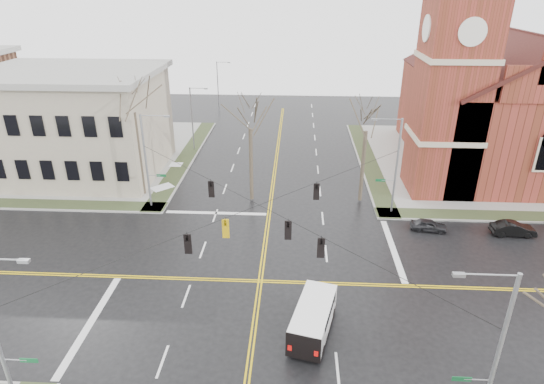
# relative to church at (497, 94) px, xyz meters

# --- Properties ---
(ground) EXTENTS (120.00, 120.00, 0.00)m
(ground) POSITION_rel_church_xyz_m (-24.76, -24.78, -8.43)
(ground) COLOR black
(ground) RESTS_ON ground
(sidewalks) EXTENTS (80.00, 80.00, 0.17)m
(sidewalks) POSITION_rel_church_xyz_m (-24.76, -24.78, -8.36)
(sidewalks) COLOR gray
(sidewalks) RESTS_ON ground
(road_markings) EXTENTS (100.00, 100.00, 0.01)m
(road_markings) POSITION_rel_church_xyz_m (-24.76, -24.78, -8.43)
(road_markings) COLOR gold
(road_markings) RESTS_ON ground
(church) EXTENTS (24.28, 27.48, 27.50)m
(church) POSITION_rel_church_xyz_m (0.00, 0.00, 0.00)
(church) COLOR maroon
(church) RESTS_ON ground
(civic_building_a) EXTENTS (18.00, 14.00, 11.00)m
(civic_building_a) POSITION_rel_church_xyz_m (-46.76, -4.78, -2.93)
(civic_building_a) COLOR tan
(civic_building_a) RESTS_ON ground
(signal_pole_ne) EXTENTS (2.75, 0.22, 9.00)m
(signal_pole_ne) POSITION_rel_church_xyz_m (-13.44, -13.28, -3.48)
(signal_pole_ne) COLOR gray
(signal_pole_ne) RESTS_ON ground
(signal_pole_nw) EXTENTS (2.75, 0.22, 9.00)m
(signal_pole_nw) POSITION_rel_church_xyz_m (-36.09, -13.28, -3.48)
(signal_pole_nw) COLOR gray
(signal_pole_nw) RESTS_ON ground
(signal_pole_se) EXTENTS (2.75, 0.22, 9.00)m
(signal_pole_se) POSITION_rel_church_xyz_m (-13.44, -36.28, -3.48)
(signal_pole_se) COLOR gray
(signal_pole_se) RESTS_ON ground
(span_wires) EXTENTS (23.02, 23.02, 0.03)m
(span_wires) POSITION_rel_church_xyz_m (-24.76, -24.78, -2.23)
(span_wires) COLOR black
(span_wires) RESTS_ON ground
(traffic_signals) EXTENTS (8.21, 8.26, 1.30)m
(traffic_signals) POSITION_rel_church_xyz_m (-24.76, -25.45, -2.98)
(traffic_signals) COLOR black
(traffic_signals) RESTS_ON ground
(streetlight_north_a) EXTENTS (2.30, 0.20, 8.00)m
(streetlight_north_a) POSITION_rel_church_xyz_m (-35.42, 3.22, -3.97)
(streetlight_north_a) COLOR gray
(streetlight_north_a) RESTS_ON ground
(streetlight_north_b) EXTENTS (2.30, 0.20, 8.00)m
(streetlight_north_b) POSITION_rel_church_xyz_m (-35.42, 23.22, -3.97)
(streetlight_north_b) COLOR gray
(streetlight_north_b) RESTS_ON ground
(cargo_van) EXTENTS (3.25, 5.59, 2.00)m
(cargo_van) POSITION_rel_church_xyz_m (-21.05, -29.75, -7.25)
(cargo_van) COLOR white
(cargo_van) RESTS_ON ground
(parked_car_a) EXTENTS (3.21, 1.64, 1.05)m
(parked_car_a) POSITION_rel_church_xyz_m (-10.64, -16.53, -7.91)
(parked_car_a) COLOR black
(parked_car_a) RESTS_ON ground
(parked_car_b) EXTENTS (3.68, 1.31, 1.21)m
(parked_car_b) POSITION_rel_church_xyz_m (-3.63, -16.94, -7.83)
(parked_car_b) COLOR black
(parked_car_b) RESTS_ON ground
(tree_nw_far) EXTENTS (4.00, 4.00, 12.65)m
(tree_nw_far) POSITION_rel_church_xyz_m (-37.80, -10.58, 0.71)
(tree_nw_far) COLOR #3C3326
(tree_nw_far) RESTS_ON ground
(tree_nw_near) EXTENTS (4.00, 4.00, 10.86)m
(tree_nw_near) POSITION_rel_church_xyz_m (-26.67, -11.29, -0.57)
(tree_nw_near) COLOR #3C3326
(tree_nw_near) RESTS_ON ground
(tree_ne) EXTENTS (4.00, 4.00, 10.63)m
(tree_ne) POSITION_rel_church_xyz_m (-15.93, -10.98, -0.73)
(tree_ne) COLOR #3C3326
(tree_ne) RESTS_ON ground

